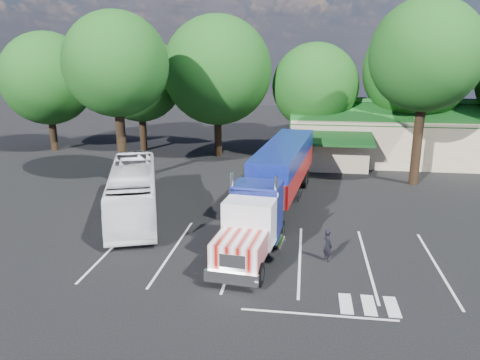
# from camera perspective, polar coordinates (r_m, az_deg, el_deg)

# --- Properties ---
(ground) EXTENTS (120.00, 120.00, 0.00)m
(ground) POSITION_cam_1_polar(r_m,az_deg,el_deg) (29.06, 1.18, -4.20)
(ground) COLOR black
(ground) RESTS_ON ground
(event_hall) EXTENTS (24.20, 14.12, 5.55)m
(event_hall) POSITION_cam_1_polar(r_m,az_deg,el_deg) (46.81, 20.97, 5.14)
(event_hall) COLOR #C2B290
(event_hall) RESTS_ON ground
(tree_row_a) EXTENTS (9.00, 9.00, 11.68)m
(tree_row_a) POSITION_cam_1_polar(r_m,az_deg,el_deg) (50.50, -22.43, 11.37)
(tree_row_a) COLOR black
(tree_row_a) RESTS_ON ground
(tree_row_b) EXTENTS (8.40, 8.40, 11.35)m
(tree_row_b) POSITION_cam_1_polar(r_m,az_deg,el_deg) (47.88, -12.07, 11.97)
(tree_row_b) COLOR black
(tree_row_b) RESTS_ON ground
(tree_row_c) EXTENTS (10.00, 10.00, 13.05)m
(tree_row_c) POSITION_cam_1_polar(r_m,az_deg,el_deg) (44.18, -2.79, 13.20)
(tree_row_c) COLOR black
(tree_row_c) RESTS_ON ground
(tree_row_d) EXTENTS (8.00, 8.00, 10.60)m
(tree_row_d) POSITION_cam_1_polar(r_m,az_deg,el_deg) (44.79, 9.17, 11.19)
(tree_row_d) COLOR black
(tree_row_d) RESTS_ON ground
(tree_row_e) EXTENTS (9.60, 9.60, 12.90)m
(tree_row_e) POSITION_cam_1_polar(r_m,az_deg,el_deg) (46.24, 20.72, 12.41)
(tree_row_e) COLOR black
(tree_row_e) RESTS_ON ground
(tree_near_left) EXTENTS (7.60, 7.60, 12.65)m
(tree_near_left) POSITION_cam_1_polar(r_m,az_deg,el_deg) (35.91, -14.87, 13.43)
(tree_near_left) COLOR black
(tree_near_left) RESTS_ON ground
(tree_near_right) EXTENTS (8.00, 8.00, 13.50)m
(tree_near_right) POSITION_cam_1_polar(r_m,az_deg,el_deg) (36.62, 21.75, 13.92)
(tree_near_right) COLOR black
(tree_near_right) RESTS_ON ground
(semi_truck) EXTENTS (4.70, 19.51, 4.06)m
(semi_truck) POSITION_cam_1_polar(r_m,az_deg,el_deg) (29.00, 4.58, 0.46)
(semi_truck) COLOR black
(semi_truck) RESTS_ON ground
(woman) EXTENTS (0.63, 0.69, 1.59)m
(woman) POSITION_cam_1_polar(r_m,az_deg,el_deg) (23.03, 10.64, -7.78)
(woman) COLOR black
(woman) RESTS_ON ground
(bicycle) EXTENTS (0.72, 1.58, 0.80)m
(bicycle) POSITION_cam_1_polar(r_m,az_deg,el_deg) (31.98, 7.37, -1.71)
(bicycle) COLOR black
(bicycle) RESTS_ON ground
(tour_bus) EXTENTS (6.07, 11.48, 3.13)m
(tour_bus) POSITION_cam_1_polar(r_m,az_deg,el_deg) (29.13, -12.89, -1.32)
(tour_bus) COLOR white
(tour_bus) RESTS_ON ground
(silver_sedan) EXTENTS (5.03, 3.00, 1.57)m
(silver_sedan) POSITION_cam_1_polar(r_m,az_deg,el_deg) (42.20, 10.85, 2.88)
(silver_sedan) COLOR #B8BAC0
(silver_sedan) RESTS_ON ground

